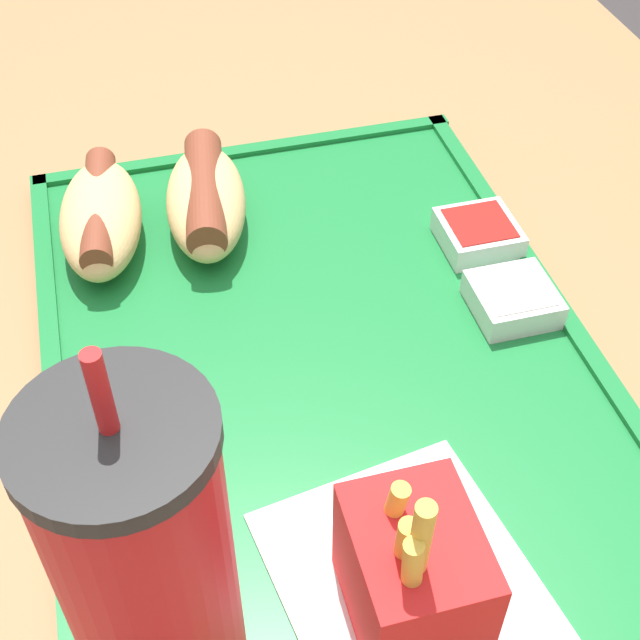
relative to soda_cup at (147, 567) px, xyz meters
name	(u,v)px	position (x,y,z in m)	size (l,w,h in m)	color
food_tray	(320,359)	(0.17, -0.12, -0.09)	(0.47, 0.34, 0.01)	#197233
paper_napkin	(414,586)	(0.01, -0.12, -0.09)	(0.16, 0.14, 0.00)	white
soda_cup	(147,567)	(0.00, 0.00, 0.00)	(0.07, 0.07, 0.21)	red
hot_dog_far	(101,216)	(0.32, 0.00, -0.07)	(0.13, 0.07, 0.04)	#DBB270
hot_dog_near	(206,199)	(0.32, -0.07, -0.07)	(0.13, 0.07, 0.04)	#DBB270
fries_carton	(412,575)	(0.00, -0.11, -0.05)	(0.07, 0.06, 0.12)	red
sauce_cup_mayo	(513,299)	(0.18, -0.25, -0.08)	(0.05, 0.05, 0.02)	silver
sauce_cup_ketchup	(478,233)	(0.25, -0.25, -0.08)	(0.05, 0.05, 0.02)	silver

